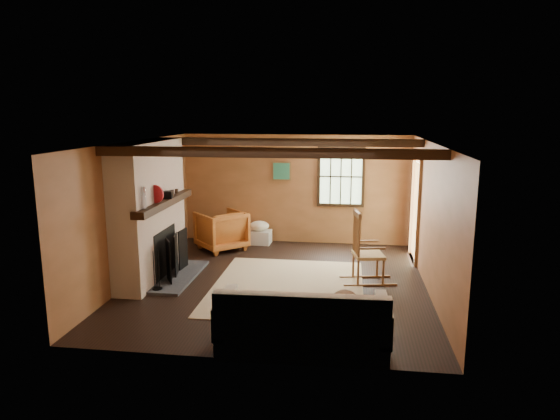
% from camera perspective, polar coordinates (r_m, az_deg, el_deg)
% --- Properties ---
extents(ground, '(5.50, 5.50, 0.00)m').
position_cam_1_polar(ground, '(8.69, -0.27, -8.26)').
color(ground, black).
rests_on(ground, ground).
extents(room_envelope, '(5.02, 5.52, 2.44)m').
position_cam_1_polar(room_envelope, '(8.51, 1.44, 2.68)').
color(room_envelope, '#9F5E38').
rests_on(room_envelope, ground).
extents(fireplace, '(1.02, 2.30, 2.40)m').
position_cam_1_polar(fireplace, '(8.97, -14.50, -0.69)').
color(fireplace, brown).
rests_on(fireplace, ground).
extents(rug, '(2.50, 3.00, 0.01)m').
position_cam_1_polar(rug, '(8.48, 0.89, -8.75)').
color(rug, tan).
rests_on(rug, ground).
extents(rocking_chair, '(0.98, 0.63, 1.25)m').
position_cam_1_polar(rocking_chair, '(8.68, 9.78, -4.78)').
color(rocking_chair, tan).
rests_on(rocking_chair, ground).
extents(sofa, '(2.12, 0.99, 0.85)m').
position_cam_1_polar(sofa, '(6.29, 2.66, -13.20)').
color(sofa, silver).
rests_on(sofa, ground).
extents(firewood_pile, '(0.60, 0.11, 0.22)m').
position_cam_1_polar(firewood_pile, '(11.44, -7.71, -2.97)').
color(firewood_pile, brown).
rests_on(firewood_pile, ground).
extents(laundry_basket, '(0.52, 0.41, 0.30)m').
position_cam_1_polar(laundry_basket, '(11.10, -2.36, -3.11)').
color(laundry_basket, silver).
rests_on(laundry_basket, ground).
extents(basket_pillow, '(0.52, 0.47, 0.22)m').
position_cam_1_polar(basket_pillow, '(11.04, -2.37, -1.81)').
color(basket_pillow, silver).
rests_on(basket_pillow, laundry_basket).
extents(armchair, '(1.27, 1.27, 0.83)m').
position_cam_1_polar(armchair, '(10.64, -6.72, -2.33)').
color(armchair, '#BF6026').
rests_on(armchair, ground).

